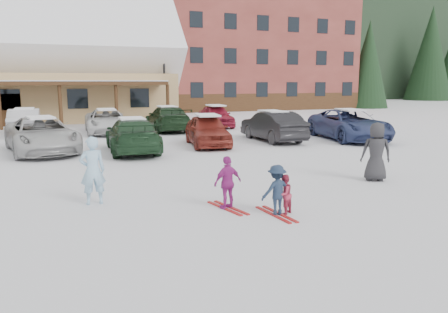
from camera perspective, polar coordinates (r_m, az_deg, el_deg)
name	(u,v)px	position (r m, az deg, el deg)	size (l,w,h in m)	color
ground	(227,203)	(11.04, 0.41, -6.04)	(160.00, 160.00, 0.00)	white
alpine_hotel	(222,31)	(51.52, -0.25, 16.03)	(31.48, 14.01, 21.48)	maroon
lamp_post	(164,76)	(35.21, -7.80, 10.37)	(0.50, 0.25, 6.07)	black
conifer_1	(369,53)	(53.97, 18.39, 12.73)	(4.84, 4.84, 11.22)	black
conifer_3	(141,64)	(54.83, -10.84, 11.80)	(3.96, 3.96, 9.18)	black
conifer_4	(328,57)	(67.61, 13.43, 12.50)	(5.06, 5.06, 11.73)	black
adult_skier	(93,171)	(11.20, -16.79, -1.77)	(0.62, 0.41, 1.70)	#9AC7E4
toddler_red	(284,194)	(10.10, 7.84, -4.91)	(0.45, 0.35, 0.93)	#B02D4A
child_navy	(277,190)	(9.97, 6.90, -4.38)	(0.75, 0.43, 1.16)	#1B2A41
skis_child_navy	(276,214)	(10.12, 6.83, -7.49)	(0.20, 1.40, 0.03)	#AA1818
child_magenta	(228,183)	(10.38, 0.49, -3.43)	(0.75, 0.31, 1.28)	#A52685
skis_child_magenta	(228,208)	(10.54, 0.48, -6.73)	(0.20, 1.40, 0.03)	#AA1818
bystander_dark	(376,152)	(14.05, 19.25, 0.59)	(0.88, 0.57, 1.80)	#2A292C
parked_car_2	(42,135)	(20.19, -22.73, 2.62)	(2.53, 5.48, 1.52)	#BEBEBE
parked_car_3	(132,135)	(19.15, -11.88, 2.72)	(2.04, 5.03, 1.46)	#1D3C22
parked_car_4	(207,130)	(20.70, -2.19, 3.44)	(1.73, 4.29, 1.46)	maroon
parked_car_5	(273,126)	(22.50, 6.37, 3.98)	(1.61, 4.62, 1.52)	black
parked_car_6	(349,125)	(23.77, 16.04, 4.02)	(2.61, 5.66, 1.57)	navy
parked_car_9	(25,122)	(27.38, -24.52, 4.16)	(1.59, 4.56, 1.50)	silver
parked_car_10	(107,121)	(26.64, -15.06, 4.47)	(2.34, 5.08, 1.41)	silver
parked_car_11	(167,119)	(27.16, -7.40, 4.93)	(2.12, 5.21, 1.51)	#18311A
parked_car_12	(216,116)	(29.33, -1.08, 5.30)	(1.71, 4.26, 1.45)	maroon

